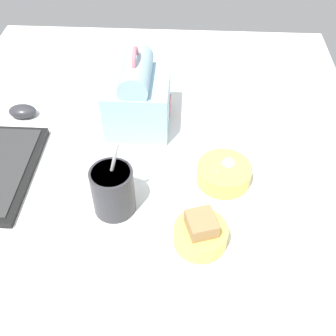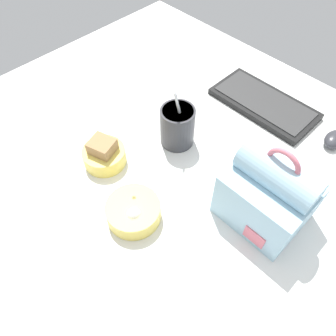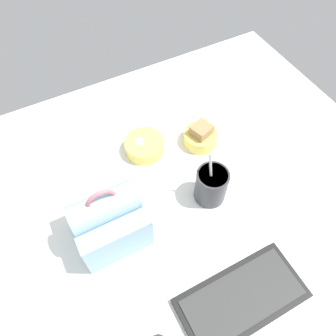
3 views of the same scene
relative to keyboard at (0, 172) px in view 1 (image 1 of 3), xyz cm
name	(u,v)px [view 1 (image 1 of 3)]	position (x,y,z in cm)	size (l,w,h in cm)	color
desk_surface	(143,176)	(2.41, -32.75, -2.02)	(140.00, 110.00, 2.00)	white
keyboard	(0,172)	(0.00, 0.00, 0.00)	(30.26, 14.95, 2.10)	black
lunch_bag	(138,97)	(20.74, -30.04, 7.21)	(17.43, 15.97, 21.73)	#9EC6DB
soup_cup	(113,190)	(-8.32, -27.89, 4.67)	(8.92, 8.92, 18.18)	#333338
bento_bowl_sandwich	(201,233)	(-16.13, -46.06, 1.79)	(10.71, 10.71, 7.51)	#EFD65B
bento_bowl_snacks	(224,173)	(1.03, -51.25, 1.30)	(12.21, 12.21, 5.41)	#EFD65B
computer_mouse	(22,111)	(21.73, 1.16, 0.63)	(4.86, 7.35, 3.30)	#333338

